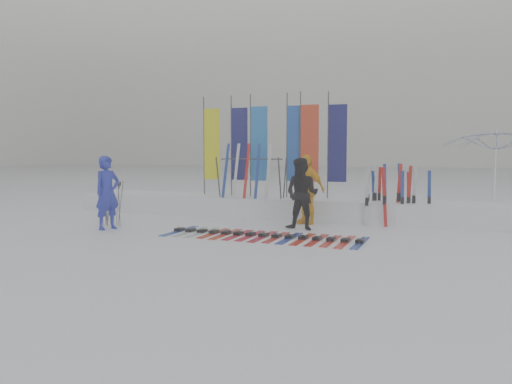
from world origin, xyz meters
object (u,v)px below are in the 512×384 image
at_px(ski_row, 263,235).
at_px(ski_rack, 251,172).
at_px(person_yellow, 306,189).
at_px(tent_canopy, 495,176).
at_px(person_black, 302,194).
at_px(person_blue, 107,193).

height_order(ski_row, ski_rack, ski_rack).
bearing_deg(person_yellow, tent_canopy, 40.30).
xyz_separation_m(person_yellow, ski_row, (-0.35, -2.43, -0.93)).
bearing_deg(ski_rack, tent_canopy, 10.19).
relative_size(person_black, ski_row, 0.39).
relative_size(tent_canopy, ski_row, 0.63).
relative_size(person_black, ski_rack, 0.90).
height_order(person_black, tent_canopy, tent_canopy).
bearing_deg(person_blue, person_black, -51.75).
height_order(person_yellow, ski_rack, person_yellow).
height_order(tent_canopy, ski_rack, tent_canopy).
height_order(tent_canopy, ski_row, tent_canopy).
bearing_deg(person_blue, person_yellow, -40.10).
xyz_separation_m(person_black, ski_rack, (-2.15, 1.86, 0.46)).
xyz_separation_m(person_blue, person_black, (4.68, 1.74, -0.03)).
bearing_deg(ski_row, person_yellow, 81.89).
bearing_deg(person_yellow, ski_rack, 175.91).
xyz_separation_m(ski_row, ski_rack, (-1.61, 3.22, 1.35)).
distance_m(person_blue, tent_canopy, 10.53).
distance_m(person_yellow, ski_rack, 2.16).
bearing_deg(person_blue, ski_row, -66.92).
height_order(person_yellow, tent_canopy, tent_canopy).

